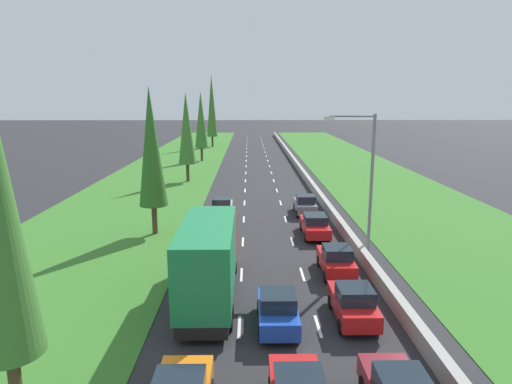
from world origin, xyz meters
The scene contains 18 objects.
ground_plane centered at (0.00, 60.00, 0.00)m, with size 300.00×300.00×0.00m, color #28282B.
grass_verge_left centered at (-12.65, 60.00, 0.02)m, with size 14.00×140.00×0.04m, color #387528.
grass_verge_right centered at (14.35, 60.00, 0.02)m, with size 14.00×140.00×0.04m, color #387528.
median_barrier centered at (5.70, 60.00, 0.42)m, with size 0.44×120.00×0.85m, color #9E9B93.
lane_markings centered at (0.00, 60.00, 0.01)m, with size 3.64×116.00×0.01m.
red_hatchback_right_lane centered at (3.40, 15.53, 0.84)m, with size 1.74×3.90×1.72m.
red_hatchback_right_lane_third centered at (3.67, 21.01, 0.84)m, with size 1.74×3.90×1.72m.
red_sedan_right_lane centered at (3.51, 28.35, 0.81)m, with size 1.82×4.50×1.64m.
green_box_truck_left_lane centered at (-3.26, 17.82, 2.18)m, with size 2.46×9.40×4.18m.
blue_hatchback_centre_lane centered at (-0.07, 14.96, 0.84)m, with size 1.74×3.90×1.72m.
grey_hatchback_right_lane centered at (3.58, 34.75, 0.84)m, with size 1.74×3.90×1.72m.
orange_hatchback_left_lane centered at (-3.48, 26.76, 0.84)m, with size 1.74×3.90×1.72m.
silver_hatchback_left_lane centered at (-3.61, 33.77, 0.84)m, with size 1.74×3.90×1.72m.
poplar_tree_second centered at (-8.32, 29.04, 6.45)m, with size 2.07×2.07×10.80m.
poplar_tree_third centered at (-8.75, 50.59, 6.40)m, with size 2.07×2.07×10.69m.
poplar_tree_fourth centered at (-8.93, 68.96, 6.58)m, with size 2.08×2.08×11.05m.
poplar_tree_fifth centered at (-8.92, 90.39, 8.39)m, with size 2.17×2.17×14.66m.
street_light_mast centered at (6.05, 24.34, 5.23)m, with size 3.20×0.28×9.00m.
Camera 1 is at (-1.29, -3.17, 9.90)m, focal length 31.42 mm.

